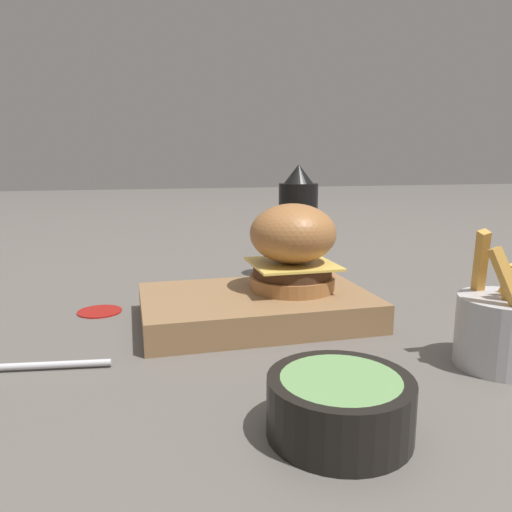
% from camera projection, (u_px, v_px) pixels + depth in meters
% --- Properties ---
extents(ground_plane, '(6.00, 6.00, 0.00)m').
position_uv_depth(ground_plane, '(295.00, 326.00, 0.64)').
color(ground_plane, '#5B5651').
extents(serving_board, '(0.30, 0.19, 0.04)m').
position_uv_depth(serving_board, '(256.00, 307.00, 0.66)').
color(serving_board, olive).
rests_on(serving_board, ground_plane).
extents(burger, '(0.11, 0.11, 0.12)m').
position_uv_depth(burger, '(293.00, 247.00, 0.66)').
color(burger, '#9E6638').
rests_on(burger, serving_board).
extents(ketchup_bottle, '(0.07, 0.07, 0.20)m').
position_uv_depth(ketchup_bottle, '(298.00, 228.00, 0.88)').
color(ketchup_bottle, black).
rests_on(ketchup_bottle, ground_plane).
extents(fries_basket, '(0.09, 0.09, 0.14)m').
position_uv_depth(fries_basket, '(503.00, 329.00, 0.51)').
color(fries_basket, '#B7B7BC').
rests_on(fries_basket, ground_plane).
extents(side_bowl, '(0.11, 0.11, 0.05)m').
position_uv_depth(side_bowl, '(340.00, 404.00, 0.38)').
color(side_bowl, black).
rests_on(side_bowl, ground_plane).
extents(ketchup_puddle, '(0.06, 0.06, 0.00)m').
position_uv_depth(ketchup_puddle, '(100.00, 311.00, 0.70)').
color(ketchup_puddle, '#9E140F').
rests_on(ketchup_puddle, ground_plane).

